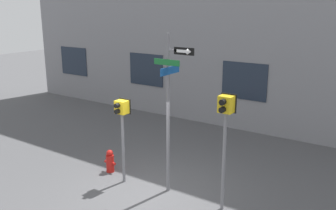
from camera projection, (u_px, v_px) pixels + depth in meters
name	position (u px, v px, depth m)	size (l,w,h in m)	color
ground_plane	(148.00, 193.00, 10.05)	(60.00, 60.00, 0.00)	#515154
street_sign_pole	(170.00, 103.00, 9.51)	(1.13, 0.82, 4.22)	slate
pedestrian_signal_left	(122.00, 118.00, 10.20)	(0.39, 0.40, 2.42)	slate
pedestrian_signal_right	(225.00, 121.00, 8.67)	(0.39, 0.40, 2.91)	slate
fire_hydrant	(110.00, 161.00, 11.24)	(0.40, 0.24, 0.70)	red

